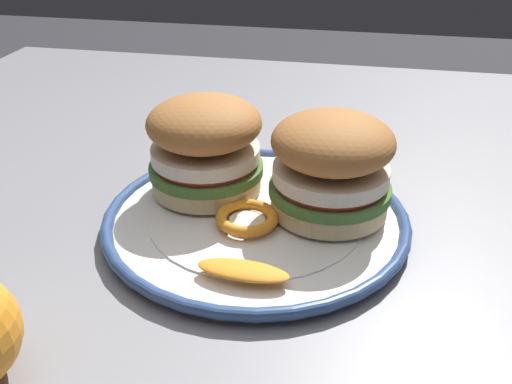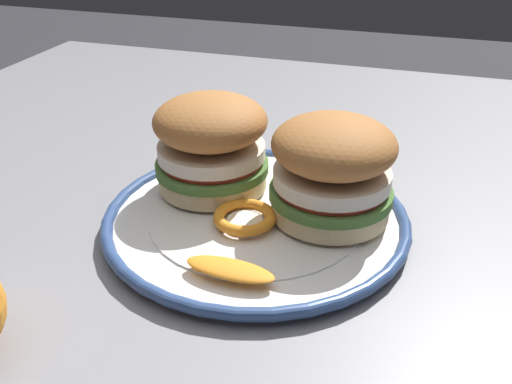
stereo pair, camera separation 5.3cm
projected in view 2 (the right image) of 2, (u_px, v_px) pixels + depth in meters
name	position (u px, v px, depth m)	size (l,w,h in m)	color
dining_table	(306.00, 273.00, 0.66)	(1.29, 1.05, 0.75)	gray
dinner_plate	(256.00, 219.00, 0.57)	(0.31, 0.31, 0.02)	white
sandwich_half_left	(211.00, 142.00, 0.59)	(0.13, 0.13, 0.10)	beige
sandwich_half_right	(332.00, 167.00, 0.54)	(0.14, 0.14, 0.10)	beige
orange_peel_curled	(245.00, 217.00, 0.55)	(0.08, 0.08, 0.01)	orange
orange_peel_strip_long	(230.00, 269.00, 0.48)	(0.08, 0.03, 0.01)	orange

